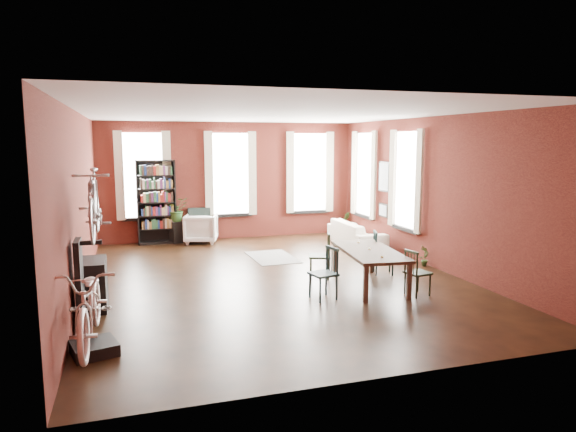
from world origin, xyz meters
name	(u,v)px	position (x,y,z in m)	size (l,w,h in m)	color
room	(278,168)	(0.25, 0.62, 2.14)	(9.00, 9.04, 3.22)	black
dining_table	(369,268)	(1.53, -1.03, 0.34)	(0.92, 2.02, 0.69)	#48382B
dining_chair_a	(323,274)	(0.43, -1.51, 0.44)	(0.41, 0.41, 0.89)	#1B3A3C
dining_chair_b	(319,256)	(0.85, -0.24, 0.45)	(0.42, 0.42, 0.90)	#1D2F1B
dining_chair_c	(418,273)	(2.09, -1.80, 0.40)	(0.37, 0.37, 0.81)	#1E301C
dining_chair_d	(383,253)	(2.21, -0.30, 0.44)	(0.40, 0.40, 0.87)	#1A3A39
bookshelf	(157,202)	(-2.00, 4.30, 1.10)	(1.00, 0.32, 2.20)	black
white_armchair	(201,227)	(-0.89, 4.09, 0.42)	(0.82, 0.77, 0.84)	white
cream_sofa	(356,229)	(2.95, 2.60, 0.41)	(2.08, 0.61, 0.81)	beige
striped_rug	(272,257)	(0.45, 1.79, 0.01)	(0.95, 1.52, 0.01)	black
bike_trainer	(94,348)	(-3.18, -2.82, 0.08)	(0.53, 0.53, 0.15)	black
bike_wall_rack	(80,285)	(-3.40, -1.80, 0.65)	(0.16, 0.60, 1.30)	black
console_table	(94,284)	(-3.28, -0.90, 0.40)	(0.40, 0.80, 0.80)	black
plant_stand	(176,232)	(-1.53, 4.24, 0.29)	(0.29, 0.29, 0.58)	black
plant_by_sofa	(344,228)	(3.32, 4.24, 0.14)	(0.35, 0.64, 0.29)	#326227
plant_small	(424,262)	(3.37, 0.02, 0.08)	(0.24, 0.45, 0.16)	#2D4E1F
bicycle_floor	(89,267)	(-3.19, -2.84, 1.14)	(0.69, 1.03, 1.97)	beige
bicycle_hung	(93,180)	(-3.15, -1.80, 2.13)	(0.47, 1.00, 1.66)	#A5A8AD
plant_on_stand	(177,212)	(-1.50, 4.26, 0.82)	(0.57, 0.64, 0.50)	#2C5F26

